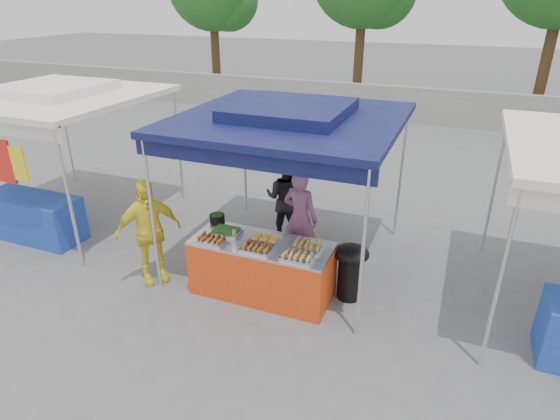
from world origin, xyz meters
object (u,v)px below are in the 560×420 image
at_px(cooking_pot, 217,219).
at_px(customer_person, 148,232).
at_px(vendor_table, 262,268).
at_px(wok_burner, 351,267).
at_px(helper_man, 286,198).
at_px(vendor_woman, 300,218).

bearing_deg(cooking_pot, customer_person, -143.94).
distance_m(vendor_table, wok_burner, 1.26).
distance_m(cooking_pot, helper_man, 1.55).
height_order(cooking_pot, vendor_woman, vendor_woman).
xyz_separation_m(vendor_woman, helper_man, (-0.53, 0.75, -0.04)).
height_order(vendor_woman, helper_man, vendor_woman).
distance_m(vendor_woman, helper_man, 0.92).
bearing_deg(cooking_pot, vendor_woman, 32.12).
distance_m(vendor_table, customer_person, 1.77).
relative_size(cooking_pot, wok_burner, 0.27).
xyz_separation_m(wok_burner, customer_person, (-2.90, -0.66, 0.33)).
relative_size(wok_burner, customer_person, 0.51).
distance_m(wok_burner, customer_person, 3.00).
bearing_deg(cooking_pot, vendor_table, -20.29).
height_order(cooking_pot, wok_burner, cooking_pot).
bearing_deg(vendor_table, helper_man, 100.08).
relative_size(vendor_table, cooking_pot, 8.77).
height_order(vendor_table, customer_person, customer_person).
relative_size(cooking_pot, helper_man, 0.15).
bearing_deg(customer_person, cooking_pot, -13.68).
relative_size(wok_burner, vendor_woman, 0.52).
distance_m(vendor_table, vendor_woman, 1.11).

